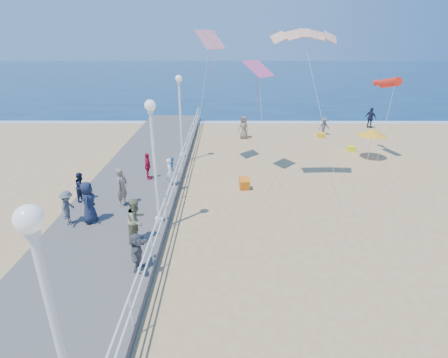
{
  "coord_description": "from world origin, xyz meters",
  "views": [
    {
      "loc": [
        -2.46,
        -13.52,
        8.0
      ],
      "look_at": [
        -2.5,
        2.0,
        1.6
      ],
      "focal_mm": 28.0,
      "sensor_mm": 36.0,
      "label": 1
    }
  ],
  "objects_px": {
    "toddler_held": "(173,164)",
    "spectator_7": "(81,187)",
    "lamp_post_near": "(52,315)",
    "woman_holding_toddler": "(170,172)",
    "lamp_post_far": "(180,108)",
    "spectator_3": "(148,166)",
    "spectator_2": "(68,208)",
    "beach_walker_c": "(244,127)",
    "beach_walker_b": "(371,118)",
    "spectator_1": "(136,220)",
    "box_kite": "(244,184)",
    "spectator_5": "(137,252)",
    "beach_umbrella": "(372,132)",
    "lamp_post_mid": "(154,151)",
    "beach_chair_right": "(351,149)",
    "beach_walker_a": "(324,126)",
    "beach_chair_left": "(321,135)",
    "spectator_6": "(122,187)",
    "spectator_4": "(89,202)"
  },
  "relations": [
    {
      "from": "beach_walker_b",
      "to": "woman_holding_toddler",
      "type": "bearing_deg",
      "value": 93.23
    },
    {
      "from": "toddler_held",
      "to": "beach_walker_c",
      "type": "xyz_separation_m",
      "value": [
        4.37,
        10.73,
        -0.68
      ]
    },
    {
      "from": "spectator_5",
      "to": "woman_holding_toddler",
      "type": "bearing_deg",
      "value": 3.42
    },
    {
      "from": "lamp_post_mid",
      "to": "woman_holding_toddler",
      "type": "relative_size",
      "value": 3.43
    },
    {
      "from": "woman_holding_toddler",
      "to": "beach_umbrella",
      "type": "distance_m",
      "value": 14.13
    },
    {
      "from": "box_kite",
      "to": "spectator_1",
      "type": "bearing_deg",
      "value": -133.39
    },
    {
      "from": "spectator_2",
      "to": "box_kite",
      "type": "height_order",
      "value": "spectator_2"
    },
    {
      "from": "spectator_7",
      "to": "beach_chair_left",
      "type": "xyz_separation_m",
      "value": [
        15.17,
        12.94,
        -0.93
      ]
    },
    {
      "from": "spectator_2",
      "to": "spectator_3",
      "type": "bearing_deg",
      "value": -26.68
    },
    {
      "from": "beach_walker_b",
      "to": "spectator_6",
      "type": "bearing_deg",
      "value": 94.4
    },
    {
      "from": "beach_walker_a",
      "to": "spectator_2",
      "type": "bearing_deg",
      "value": -153.78
    },
    {
      "from": "lamp_post_far",
      "to": "woman_holding_toddler",
      "type": "distance_m",
      "value": 5.61
    },
    {
      "from": "woman_holding_toddler",
      "to": "toddler_held",
      "type": "distance_m",
      "value": 0.49
    },
    {
      "from": "beach_walker_c",
      "to": "beach_chair_left",
      "type": "bearing_deg",
      "value": 37.69
    },
    {
      "from": "spectator_1",
      "to": "beach_chair_right",
      "type": "xyz_separation_m",
      "value": [
        12.86,
        12.88,
        -1.11
      ]
    },
    {
      "from": "beach_walker_a",
      "to": "beach_walker_c",
      "type": "distance_m",
      "value": 7.01
    },
    {
      "from": "toddler_held",
      "to": "beach_chair_right",
      "type": "height_order",
      "value": "toddler_held"
    },
    {
      "from": "spectator_5",
      "to": "spectator_4",
      "type": "bearing_deg",
      "value": 44.11
    },
    {
      "from": "lamp_post_mid",
      "to": "lamp_post_far",
      "type": "bearing_deg",
      "value": 90.0
    },
    {
      "from": "toddler_held",
      "to": "spectator_7",
      "type": "relative_size",
      "value": 0.51
    },
    {
      "from": "woman_holding_toddler",
      "to": "spectator_3",
      "type": "xyz_separation_m",
      "value": [
        -1.41,
        0.97,
        -0.01
      ]
    },
    {
      "from": "lamp_post_far",
      "to": "box_kite",
      "type": "distance_m",
      "value": 6.96
    },
    {
      "from": "spectator_2",
      "to": "beach_chair_right",
      "type": "relative_size",
      "value": 2.82
    },
    {
      "from": "spectator_5",
      "to": "beach_umbrella",
      "type": "bearing_deg",
      "value": -41.16
    },
    {
      "from": "spectator_2",
      "to": "beach_umbrella",
      "type": "relative_size",
      "value": 0.72
    },
    {
      "from": "spectator_7",
      "to": "beach_chair_right",
      "type": "relative_size",
      "value": 2.65
    },
    {
      "from": "woman_holding_toddler",
      "to": "beach_walker_c",
      "type": "relative_size",
      "value": 0.83
    },
    {
      "from": "lamp_post_far",
      "to": "spectator_3",
      "type": "distance_m",
      "value": 4.98
    },
    {
      "from": "lamp_post_mid",
      "to": "beach_umbrella",
      "type": "bearing_deg",
      "value": 36.6
    },
    {
      "from": "lamp_post_far",
      "to": "spectator_1",
      "type": "distance_m",
      "value": 10.82
    },
    {
      "from": "lamp_post_near",
      "to": "box_kite",
      "type": "bearing_deg",
      "value": 73.43
    },
    {
      "from": "beach_chair_right",
      "to": "toddler_held",
      "type": "bearing_deg",
      "value": -149.42
    },
    {
      "from": "spectator_2",
      "to": "woman_holding_toddler",
      "type": "bearing_deg",
      "value": -44.06
    },
    {
      "from": "spectator_5",
      "to": "beach_walker_a",
      "type": "bearing_deg",
      "value": -26.99
    },
    {
      "from": "woman_holding_toddler",
      "to": "beach_walker_a",
      "type": "xyz_separation_m",
      "value": [
        11.46,
        11.87,
        -0.39
      ]
    },
    {
      "from": "toddler_held",
      "to": "beach_chair_right",
      "type": "bearing_deg",
      "value": -70.94
    },
    {
      "from": "beach_walker_b",
      "to": "spectator_1",
      "type": "bearing_deg",
      "value": 101.58
    },
    {
      "from": "beach_walker_a",
      "to": "beach_walker_c",
      "type": "height_order",
      "value": "beach_walker_c"
    },
    {
      "from": "woman_holding_toddler",
      "to": "spectator_5",
      "type": "xyz_separation_m",
      "value": [
        -0.06,
        -7.39,
        -0.06
      ]
    },
    {
      "from": "beach_chair_left",
      "to": "beach_chair_right",
      "type": "relative_size",
      "value": 1.0
    },
    {
      "from": "lamp_post_near",
      "to": "woman_holding_toddler",
      "type": "distance_m",
      "value": 13.21
    },
    {
      "from": "lamp_post_near",
      "to": "woman_holding_toddler",
      "type": "xyz_separation_m",
      "value": [
        -0.06,
        12.97,
        -2.49
      ]
    },
    {
      "from": "lamp_post_mid",
      "to": "toddler_held",
      "type": "height_order",
      "value": "lamp_post_mid"
    },
    {
      "from": "toddler_held",
      "to": "beach_walker_b",
      "type": "distance_m",
      "value": 21.69
    },
    {
      "from": "toddler_held",
      "to": "spectator_3",
      "type": "height_order",
      "value": "toddler_held"
    },
    {
      "from": "beach_walker_a",
      "to": "beach_chair_left",
      "type": "distance_m",
      "value": 1.03
    },
    {
      "from": "beach_walker_a",
      "to": "box_kite",
      "type": "height_order",
      "value": "beach_walker_a"
    },
    {
      "from": "beach_walker_a",
      "to": "beach_chair_left",
      "type": "relative_size",
      "value": 2.85
    },
    {
      "from": "lamp_post_far",
      "to": "spectator_6",
      "type": "bearing_deg",
      "value": -105.0
    },
    {
      "from": "toddler_held",
      "to": "spectator_2",
      "type": "xyz_separation_m",
      "value": [
        -3.92,
        -4.34,
        -0.45
      ]
    }
  ]
}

